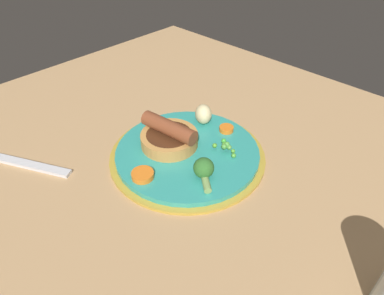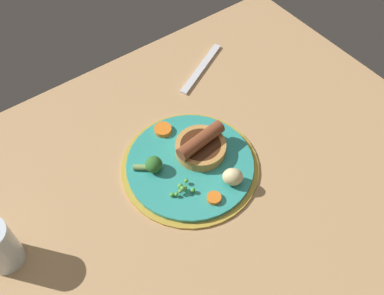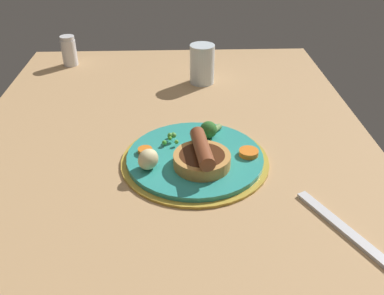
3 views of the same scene
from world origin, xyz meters
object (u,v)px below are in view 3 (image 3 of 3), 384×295
Objects in this scene: carrot_slice_3 at (145,151)px; dinner_plate at (195,159)px; broccoli_floret_near at (209,130)px; carrot_slice_5 at (249,153)px; sausage_pudding at (202,157)px; drinking_glass at (202,64)px; potato_chunk_0 at (148,159)px; salt_shaker at (69,51)px; pea_pile at (171,137)px; fork at (342,227)px.

dinner_plate is at bearing -97.59° from carrot_slice_3.
broccoli_floret_near is 1.45× the size of carrot_slice_5.
drinking_glass reaches higher than sausage_pudding.
carrot_slice_5 is (3.06, -8.57, -1.26)cm from sausage_pudding.
carrot_slice_3 is at bearing -120.95° from sausage_pudding.
sausage_pudding is 3.02× the size of carrot_slice_5.
potato_chunk_0 is at bearing 114.83° from dinner_plate.
carrot_slice_5 is at bearing -139.78° from salt_shaker.
dinner_plate is at bearing -138.58° from pea_pile.
potato_chunk_0 reaches higher than pea_pile.
sausage_pudding reaches higher than fork.
potato_chunk_0 is 18.11cm from carrot_slice_5.
potato_chunk_0 is 0.40× the size of drinking_glass.
carrot_slice_3 is 53.18cm from salt_shaker.
pea_pile is at bearing -52.58° from carrot_slice_3.
pea_pile is at bearing -24.23° from potato_chunk_0.
drinking_glass reaches higher than carrot_slice_3.
carrot_slice_3 is 35.62cm from fork.
potato_chunk_0 is at bearing 163.88° from drinking_glass.
salt_shaker reaches higher than sausage_pudding.
salt_shaker is at bearing 32.17° from pea_pile.
carrot_slice_3 is 0.15× the size of fork.
salt_shaker reaches higher than fork.
broccoli_floret_near is 29.28cm from drinking_glass.
potato_chunk_0 reaches higher than dinner_plate.
fork is (-18.40, -20.73, -0.27)cm from dinner_plate.
pea_pile reaches higher than dinner_plate.
sausage_pudding reaches higher than potato_chunk_0.
drinking_glass is (34.52, -12.28, 2.98)cm from carrot_slice_3.
sausage_pudding is at bearing 176.69° from drinking_glass.
carrot_slice_5 is (-0.25, -9.62, 1.32)cm from dinner_plate.
carrot_slice_5 is at bearing -110.07° from pea_pile.
fork is at bearing -131.59° from dinner_plate.
salt_shaker is at bearing 69.34° from drinking_glass.
carrot_slice_5 is (-1.45, -18.59, 0.05)cm from carrot_slice_3.
potato_chunk_0 is at bearing 36.60° from fork.
carrot_slice_5 is 64.61cm from salt_shaker.
broccoli_floret_near reaches higher than dinner_plate.
carrot_slice_5 is 0.19× the size of fork.
salt_shaker is (49.05, 32.07, 3.41)cm from dinner_plate.
potato_chunk_0 reaches higher than carrot_slice_3.
drinking_glass is at bearing 9.96° from carrot_slice_5.
dinner_plate is at bearing -169.16° from sausage_pudding.
sausage_pudding is 9.72cm from pea_pile.
carrot_slice_5 is at bearing 102.94° from sausage_pudding.
dinner_plate reaches higher than fork.
carrot_slice_3 is at bearing 30.13° from fork.
sausage_pudding is 0.59× the size of fork.
potato_chunk_0 is (-0.43, 9.15, 0.08)cm from sausage_pudding.
salt_shaker is (52.80, 23.98, 0.75)cm from potato_chunk_0.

